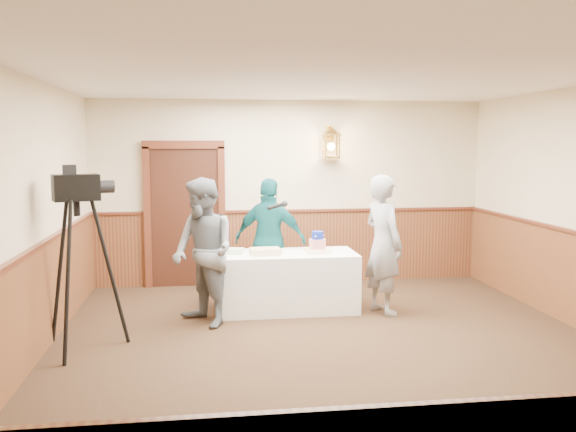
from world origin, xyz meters
name	(u,v)px	position (x,y,z in m)	size (l,w,h in m)	color
ground	(339,360)	(0.00, 0.00, 0.00)	(7.00, 7.00, 0.00)	black
room_shell	(326,204)	(-0.05, 0.45, 1.52)	(6.02, 7.02, 2.81)	beige
display_table	(286,281)	(-0.28, 1.90, 0.38)	(1.80, 0.80, 0.75)	white
tiered_cake	(317,244)	(0.12, 1.86, 0.86)	(0.32, 0.32, 0.28)	#FFE8BC
sheet_cake_yellow	(265,251)	(-0.55, 1.82, 0.79)	(0.38, 0.29, 0.08)	#D0BB7C
sheet_cake_green	(233,251)	(-0.96, 1.95, 0.78)	(0.26, 0.21, 0.06)	#90BF86
interviewer	(203,252)	(-1.33, 1.38, 0.88)	(1.58, 1.07, 1.75)	slate
baker	(383,244)	(0.92, 1.60, 0.88)	(0.64, 0.42, 1.76)	gray
assistant_p	(270,240)	(-0.43, 2.39, 0.84)	(0.99, 0.41, 1.68)	#105256
tv_camera_rig	(79,272)	(-2.60, 0.68, 0.82)	(0.71, 0.67, 1.83)	black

